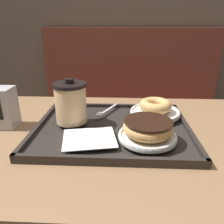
# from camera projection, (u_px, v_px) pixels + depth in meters

# --- Properties ---
(booth_bench) EXTENTS (1.25, 0.44, 1.00)m
(booth_bench) POSITION_uv_depth(u_px,v_px,m) (129.00, 126.00, 1.62)
(booth_bench) COLOR brown
(booth_bench) RESTS_ON ground_plane
(cafe_table) EXTENTS (1.06, 0.67, 0.71)m
(cafe_table) POSITION_uv_depth(u_px,v_px,m) (120.00, 171.00, 0.73)
(cafe_table) COLOR #846042
(cafe_table) RESTS_ON ground_plane
(serving_tray) EXTENTS (0.47, 0.37, 0.02)m
(serving_tray) POSITION_uv_depth(u_px,v_px,m) (112.00, 129.00, 0.68)
(serving_tray) COLOR #282321
(serving_tray) RESTS_ON cafe_table
(napkin_paper) EXTENTS (0.16, 0.14, 0.00)m
(napkin_paper) POSITION_uv_depth(u_px,v_px,m) (89.00, 138.00, 0.59)
(napkin_paper) COLOR white
(napkin_paper) RESTS_ON serving_tray
(coffee_cup_front) EXTENTS (0.10, 0.10, 0.14)m
(coffee_cup_front) POSITION_uv_depth(u_px,v_px,m) (70.00, 102.00, 0.67)
(coffee_cup_front) COLOR #E0B784
(coffee_cup_front) RESTS_ON serving_tray
(plate_with_chocolate_donut) EXTENTS (0.16, 0.16, 0.01)m
(plate_with_chocolate_donut) POSITION_uv_depth(u_px,v_px,m) (147.00, 136.00, 0.59)
(plate_with_chocolate_donut) COLOR white
(plate_with_chocolate_donut) RESTS_ON serving_tray
(donut_chocolate_glazed) EXTENTS (0.13, 0.13, 0.04)m
(donut_chocolate_glazed) POSITION_uv_depth(u_px,v_px,m) (147.00, 127.00, 0.58)
(donut_chocolate_glazed) COLOR tan
(donut_chocolate_glazed) RESTS_ON plate_with_chocolate_donut
(plate_with_plain_donut) EXTENTS (0.17, 0.17, 0.01)m
(plate_with_plain_donut) POSITION_uv_depth(u_px,v_px,m) (155.00, 112.00, 0.74)
(plate_with_plain_donut) COLOR white
(plate_with_plain_donut) RESTS_ON serving_tray
(donut_plain) EXTENTS (0.11, 0.11, 0.03)m
(donut_plain) POSITION_uv_depth(u_px,v_px,m) (155.00, 105.00, 0.74)
(donut_plain) COLOR tan
(donut_plain) RESTS_ON plate_with_plain_donut
(spoon) EXTENTS (0.07, 0.13, 0.01)m
(spoon) POSITION_uv_depth(u_px,v_px,m) (102.00, 113.00, 0.75)
(spoon) COLOR silver
(spoon) RESTS_ON serving_tray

